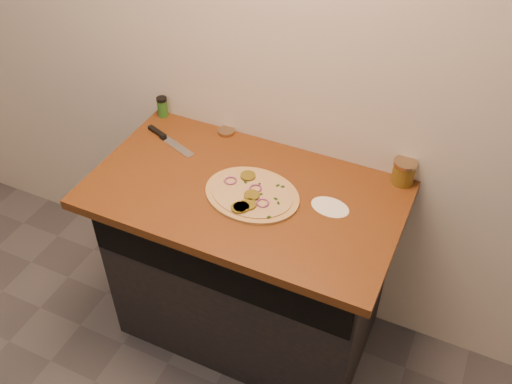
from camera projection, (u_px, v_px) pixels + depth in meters
The scene contains 8 objects.
cabinet at pixel (249, 266), 2.51m from camera, with size 1.10×0.60×0.86m, color black.
countertop at pixel (245, 193), 2.19m from camera, with size 1.20×0.70×0.04m, color brown.
pizza at pixel (252, 194), 2.14m from camera, with size 0.40×0.40×0.02m.
chefs_knife at pixel (166, 138), 2.42m from camera, with size 0.27×0.13×0.02m.
mason_jar_lid at pixel (226, 132), 2.45m from camera, with size 0.07×0.07×0.02m, color #A2835E.
salsa_jar at pixel (404, 172), 2.18m from camera, with size 0.09×0.09×0.10m.
spice_shaker at pixel (162, 107), 2.52m from camera, with size 0.05×0.05×0.09m.
flour_spill at pixel (330, 207), 2.10m from camera, with size 0.15×0.15×0.00m, color silver.
Camera 1 is at (0.73, -0.05, 2.33)m, focal length 40.00 mm.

